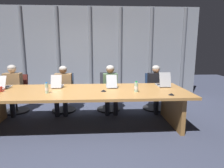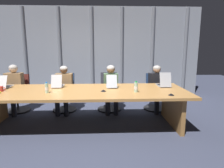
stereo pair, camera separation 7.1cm
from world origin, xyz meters
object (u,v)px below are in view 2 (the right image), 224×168
at_px(office_chair_right_mid, 155,96).
at_px(person_left_mid, 64,86).
at_px(office_chair_left_end, 18,97).
at_px(laptop_center, 111,84).
at_px(conference_mic_middle, 103,90).
at_px(water_bottle_primary, 136,87).
at_px(water_bottle_secondary, 47,88).
at_px(laptop_left_mid, 58,84).
at_px(office_chair_center, 109,96).
at_px(laptop_right_mid, 163,83).
at_px(conference_mic_left_side, 171,94).
at_px(office_chair_left_mid, 65,96).
at_px(person_left_end, 13,86).
at_px(laptop_left_end, 4,85).
at_px(person_right_mid, 157,85).
at_px(person_center, 111,85).
at_px(coffee_mug_near, 1,89).

height_order(office_chair_right_mid, person_left_mid, person_left_mid).
bearing_deg(office_chair_left_end, laptop_center, 82.25).
bearing_deg(conference_mic_middle, water_bottle_primary, -8.60).
relative_size(person_left_mid, water_bottle_secondary, 5.41).
relative_size(laptop_left_mid, office_chair_center, 0.44).
height_order(laptop_left_mid, laptop_right_mid, laptop_right_mid).
relative_size(office_chair_center, conference_mic_left_side, 8.66).
distance_m(office_chair_left_mid, water_bottle_secondary, 1.37).
relative_size(laptop_center, conference_mic_left_side, 4.15).
height_order(person_left_end, water_bottle_secondary, person_left_end).
xyz_separation_m(person_left_end, conference_mic_middle, (2.19, -1.03, 0.09)).
bearing_deg(water_bottle_primary, office_chair_center, 110.52).
relative_size(laptop_left_end, person_right_mid, 0.40).
bearing_deg(laptop_left_mid, person_right_mid, -78.91).
bearing_deg(person_right_mid, laptop_left_end, -85.56).
bearing_deg(office_chair_center, conference_mic_left_side, 34.88).
xyz_separation_m(person_center, person_right_mid, (1.17, -0.00, -0.01)).
height_order(coffee_mug_near, conference_mic_left_side, coffee_mug_near).
bearing_deg(water_bottle_secondary, water_bottle_primary, 0.00).
bearing_deg(laptop_center, laptop_right_mid, -90.77).
distance_m(water_bottle_secondary, conference_mic_left_side, 2.31).
bearing_deg(laptop_left_mid, conference_mic_left_side, -113.02).
xyz_separation_m(water_bottle_primary, coffee_mug_near, (-2.63, 0.18, -0.04)).
distance_m(laptop_right_mid, office_chair_center, 1.46).
xyz_separation_m(office_chair_left_mid, office_chair_right_mid, (2.34, -0.00, -0.01)).
xyz_separation_m(conference_mic_left_side, conference_mic_middle, (-1.22, 0.38, 0.00)).
xyz_separation_m(laptop_left_end, person_right_mid, (3.48, 0.55, -0.14)).
xyz_separation_m(office_chair_center, person_left_end, (-2.34, -0.16, 0.32)).
bearing_deg(person_left_mid, conference_mic_middle, 45.45).
height_order(water_bottle_primary, conference_mic_middle, water_bottle_primary).
relative_size(laptop_left_mid, conference_mic_middle, 3.81).
distance_m(person_left_mid, water_bottle_primary, 1.96).
distance_m(laptop_left_end, person_right_mid, 3.53).
xyz_separation_m(office_chair_left_mid, office_chair_center, (1.14, 0.00, 0.00)).
distance_m(conference_mic_left_side, conference_mic_middle, 1.28).
height_order(office_chair_left_mid, office_chair_right_mid, office_chair_left_mid).
xyz_separation_m(laptop_right_mid, office_chair_right_mid, (0.02, 0.73, -0.46)).
xyz_separation_m(office_chair_center, water_bottle_primary, (0.48, -1.28, 0.49)).
distance_m(coffee_mug_near, conference_mic_left_side, 3.26).
distance_m(person_left_end, coffee_mug_near, 0.97).
relative_size(laptop_center, water_bottle_primary, 2.12).
height_order(laptop_left_mid, person_right_mid, person_right_mid).
distance_m(laptop_left_end, office_chair_left_end, 0.84).
relative_size(office_chair_right_mid, coffee_mug_near, 6.58).
height_order(laptop_center, person_right_mid, person_right_mid).
bearing_deg(water_bottle_primary, water_bottle_secondary, -180.00).
bearing_deg(person_left_end, laptop_right_mid, 81.01).
xyz_separation_m(laptop_right_mid, office_chair_center, (-1.18, 0.73, -0.45)).
xyz_separation_m(laptop_center, laptop_right_mid, (1.16, 0.01, 0.01)).
distance_m(laptop_center, water_bottle_secondary, 1.36).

